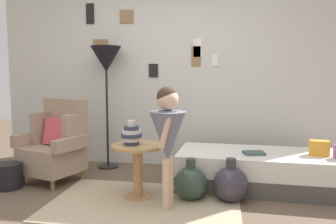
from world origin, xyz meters
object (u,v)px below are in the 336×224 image
(vase_striped, at_px, (131,135))
(floor_lamp, at_px, (106,63))
(armchair, at_px, (56,144))
(person_child, at_px, (168,132))
(daybed, at_px, (265,170))
(magazine_basket, at_px, (9,176))
(book_on_daybed, at_px, (254,153))
(demijohn_near, at_px, (191,183))
(demijohn_far, at_px, (231,184))
(side_table, at_px, (138,160))

(vase_striped, xyz_separation_m, floor_lamp, (-0.63, 1.06, 0.76))
(armchair, relative_size, person_child, 0.85)
(daybed, distance_m, magazine_basket, 2.84)
(book_on_daybed, bearing_deg, armchair, -179.98)
(armchair, height_order, book_on_daybed, armchair)
(demijohn_near, bearing_deg, demijohn_far, 1.13)
(side_table, relative_size, floor_lamp, 0.34)
(daybed, bearing_deg, book_on_daybed, -142.42)
(side_table, xyz_separation_m, book_on_daybed, (1.19, 0.41, 0.03))
(floor_lamp, height_order, demijohn_near, floor_lamp)
(vase_striped, relative_size, person_child, 0.22)
(vase_striped, xyz_separation_m, demijohn_near, (0.60, 0.04, -0.48))
(daybed, distance_m, person_child, 1.34)
(side_table, bearing_deg, demijohn_near, 3.68)
(side_table, distance_m, demijohn_far, 0.96)
(side_table, height_order, demijohn_near, side_table)
(armchair, bearing_deg, magazine_basket, -135.39)
(person_child, xyz_separation_m, magazine_basket, (-1.84, 0.28, -0.60))
(demijohn_far, bearing_deg, vase_striped, -177.01)
(armchair, distance_m, magazine_basket, 0.61)
(daybed, bearing_deg, person_child, -141.82)
(daybed, relative_size, vase_striped, 7.78)
(daybed, height_order, floor_lamp, floor_lamp)
(side_table, height_order, book_on_daybed, side_table)
(armchair, height_order, demijohn_far, armchair)
(armchair, relative_size, book_on_daybed, 4.41)
(floor_lamp, bearing_deg, magazine_basket, -128.03)
(book_on_daybed, bearing_deg, vase_striped, -161.35)
(daybed, bearing_deg, armchair, -177.62)
(vase_striped, bearing_deg, book_on_daybed, 18.65)
(side_table, relative_size, magazine_basket, 1.97)
(floor_lamp, height_order, demijohn_far, floor_lamp)
(armchair, relative_size, daybed, 0.50)
(armchair, height_order, vase_striped, armchair)
(demijohn_near, bearing_deg, side_table, -176.32)
(daybed, height_order, demijohn_near, demijohn_near)
(floor_lamp, bearing_deg, demijohn_near, -39.41)
(side_table, distance_m, book_on_daybed, 1.25)
(person_child, height_order, magazine_basket, person_child)
(armchair, distance_m, demijohn_near, 1.71)
(daybed, distance_m, demijohn_far, 0.60)
(side_table, xyz_separation_m, magazine_basket, (-1.49, 0.03, -0.25))
(armchair, xyz_separation_m, person_child, (1.46, -0.66, 0.30))
(person_child, height_order, book_on_daybed, person_child)
(daybed, distance_m, side_table, 1.42)
(side_table, distance_m, floor_lamp, 1.62)
(vase_striped, relative_size, demijohn_far, 0.57)
(armchair, bearing_deg, side_table, -20.37)
(side_table, bearing_deg, person_child, -35.06)
(demijohn_far, relative_size, magazine_basket, 1.56)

